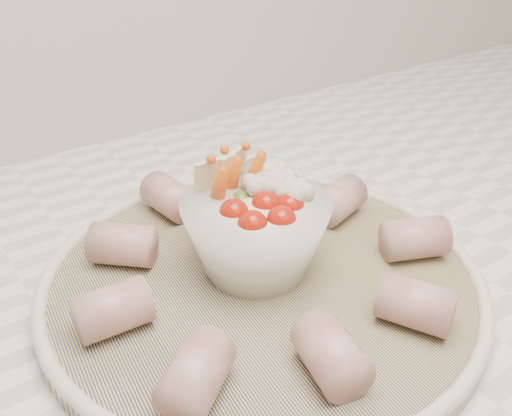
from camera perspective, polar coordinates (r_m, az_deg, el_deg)
serving_platter at (r=0.50m, az=0.60°, el=-7.00°), size 0.42×0.42×0.02m
veggie_bowl at (r=0.48m, az=0.10°, el=-2.13°), size 0.13×0.13×0.10m
cured_meat_rolls at (r=0.48m, az=0.61°, el=-4.87°), size 0.32×0.32×0.04m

